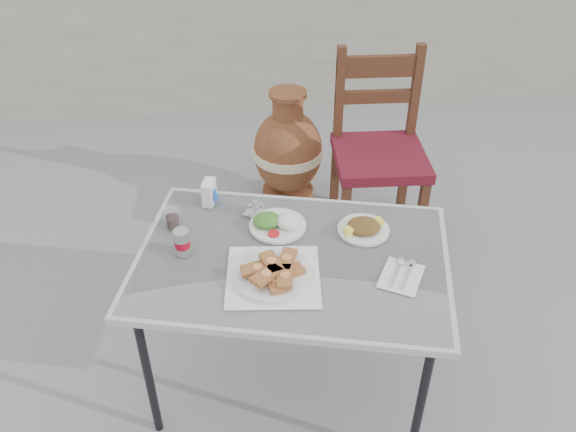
{
  "coord_description": "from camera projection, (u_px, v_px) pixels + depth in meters",
  "views": [
    {
      "loc": [
        -0.32,
        -1.74,
        2.09
      ],
      "look_at": [
        -0.14,
        -0.05,
        0.82
      ],
      "focal_mm": 38.0,
      "sensor_mm": 36.0,
      "label": 1
    }
  ],
  "objects": [
    {
      "name": "salad_chopped_plate",
      "position": [
        364.0,
        228.0,
        2.28
      ],
      "size": [
        0.2,
        0.2,
        0.04
      ],
      "color": "silver",
      "rests_on": "cafe_table"
    },
    {
      "name": "cutlery_napkin",
      "position": [
        401.0,
        274.0,
        2.09
      ],
      "size": [
        0.2,
        0.21,
        0.01
      ],
      "rotation": [
        0.0,
        0.0,
        -0.5
      ],
      "color": "white",
      "rests_on": "cafe_table"
    },
    {
      "name": "cafe_table",
      "position": [
        292.0,
        266.0,
        2.2
      ],
      "size": [
        1.26,
        0.99,
        0.68
      ],
      "rotation": [
        0.0,
        0.0,
        -0.23
      ],
      "color": "black",
      "rests_on": "ground"
    },
    {
      "name": "napkin_holder",
      "position": [
        209.0,
        192.0,
        2.41
      ],
      "size": [
        0.07,
        0.09,
        0.1
      ],
      "rotation": [
        0.0,
        0.0,
        -0.25
      ],
      "color": "white",
      "rests_on": "cafe_table"
    },
    {
      "name": "salad_rice_plate",
      "position": [
        277.0,
        223.0,
        2.3
      ],
      "size": [
        0.22,
        0.22,
        0.05
      ],
      "color": "silver",
      "rests_on": "cafe_table"
    },
    {
      "name": "back_wall",
      "position": [
        271.0,
        25.0,
        4.3
      ],
      "size": [
        6.0,
        0.25,
        1.2
      ],
      "primitive_type": "cube",
      "color": "#A99F8D",
      "rests_on": "ground"
    },
    {
      "name": "soda_can",
      "position": [
        182.0,
        242.0,
        2.15
      ],
      "size": [
        0.06,
        0.06,
        0.1
      ],
      "color": "silver",
      "rests_on": "cafe_table"
    },
    {
      "name": "terracotta_urn",
      "position": [
        288.0,
        152.0,
        3.44
      ],
      "size": [
        0.4,
        0.4,
        0.69
      ],
      "color": "brown",
      "rests_on": "ground"
    },
    {
      "name": "condiment_caddy",
      "position": [
        255.0,
        211.0,
        2.36
      ],
      "size": [
        0.1,
        0.09,
        0.06
      ],
      "rotation": [
        0.0,
        0.0,
        -0.45
      ],
      "color": "silver",
      "rests_on": "cafe_table"
    },
    {
      "name": "pide_plate",
      "position": [
        273.0,
        270.0,
        2.07
      ],
      "size": [
        0.34,
        0.34,
        0.07
      ],
      "rotation": [
        0.0,
        0.0,
        -0.09
      ],
      "color": "white",
      "rests_on": "cafe_table"
    },
    {
      "name": "chair",
      "position": [
        379.0,
        150.0,
        3.06
      ],
      "size": [
        0.46,
        0.46,
        1.01
      ],
      "rotation": [
        0.0,
        0.0,
        -0.04
      ],
      "color": "#38190F",
      "rests_on": "ground"
    },
    {
      "name": "ground",
      "position": [
        320.0,
        357.0,
        2.67
      ],
      "size": [
        80.0,
        80.0,
        0.0
      ],
      "primitive_type": "plane",
      "color": "slate",
      "rests_on": "ground"
    },
    {
      "name": "cola_glass",
      "position": [
        173.0,
        219.0,
        2.29
      ],
      "size": [
        0.06,
        0.06,
        0.08
      ],
      "color": "white",
      "rests_on": "cafe_table"
    }
  ]
}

